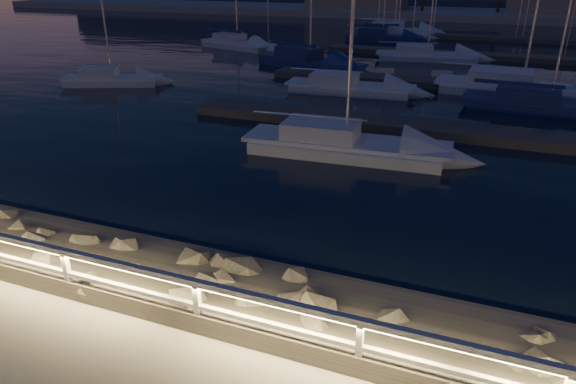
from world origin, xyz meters
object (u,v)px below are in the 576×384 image
sailboat_n (396,30)px  guard_rail (297,318)px  sailboat_a (109,78)px  sailboat_i (392,34)px  sailboat_h (545,103)px  sailboat_e (236,43)px  sailboat_k (424,55)px  sailboat_j (308,61)px  sailboat_c (347,86)px  sailboat_g (517,87)px  sailboat_m (380,36)px  sailboat_b (341,142)px

sailboat_n → guard_rail: bearing=-79.7°
sailboat_a → sailboat_i: size_ratio=0.88×
sailboat_h → guard_rail: bearing=-99.0°
sailboat_a → sailboat_e: 16.84m
sailboat_e → sailboat_k: (16.65, -0.35, -0.03)m
sailboat_h → sailboat_j: (-15.30, 7.41, 0.06)m
sailboat_c → sailboat_g: 9.67m
sailboat_h → sailboat_m: bearing=123.9°
sailboat_j → guard_rail: bearing=-48.4°
sailboat_b → sailboat_h: (7.83, 9.93, -0.03)m
sailboat_e → sailboat_i: sailboat_e is taller
sailboat_a → sailboat_c: sailboat_c is taller
sailboat_b → sailboat_h: size_ratio=0.96×
sailboat_j → sailboat_g: bearing=6.7°
sailboat_a → sailboat_i: bearing=44.1°
sailboat_g → sailboat_c: bearing=-159.0°
sailboat_a → sailboat_b: sailboat_b is taller
sailboat_b → sailboat_e: size_ratio=1.05×
sailboat_c → sailboat_h: 10.46m
sailboat_b → sailboat_g: bearing=60.1°
sailboat_n → sailboat_c: bearing=-83.4°
sailboat_e → sailboat_h: size_ratio=0.91×
sailboat_a → guard_rail: bearing=-67.5°
sailboat_c → sailboat_j: (-4.85, 6.93, 0.07)m
sailboat_a → sailboat_n: size_ratio=0.70×
sailboat_b → sailboat_e: bearing=121.1°
sailboat_b → sailboat_i: sailboat_b is taller
sailboat_c → sailboat_h: size_ratio=0.89×
sailboat_g → sailboat_i: (-11.43, 22.55, -0.05)m
sailboat_j → sailboat_m: bearing=105.7°
sailboat_j → sailboat_a: bearing=-110.2°
sailboat_k → sailboat_j: bearing=-149.0°
sailboat_c → sailboat_m: size_ratio=0.99×
sailboat_b → sailboat_e: sailboat_b is taller
sailboat_b → sailboat_c: 10.73m
sailboat_i → sailboat_n: (-0.25, 3.38, 0.05)m
sailboat_k → sailboat_a: bearing=-144.8°
sailboat_g → sailboat_i: sailboat_g is taller
sailboat_i → sailboat_k: 13.21m
sailboat_e → sailboat_k: sailboat_k is taller
sailboat_m → sailboat_c: bearing=-85.0°
sailboat_c → sailboat_k: (2.65, 13.21, 0.02)m
sailboat_i → sailboat_m: size_ratio=0.91×
sailboat_i → sailboat_n: size_ratio=0.79×
sailboat_i → sailboat_c: bearing=-94.1°
sailboat_c → sailboat_k: size_ratio=0.94×
sailboat_h → sailboat_m: size_ratio=1.11×
sailboat_i → sailboat_h: bearing=-73.1°
sailboat_i → sailboat_m: 2.56m
sailboat_g → sailboat_k: size_ratio=1.20×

